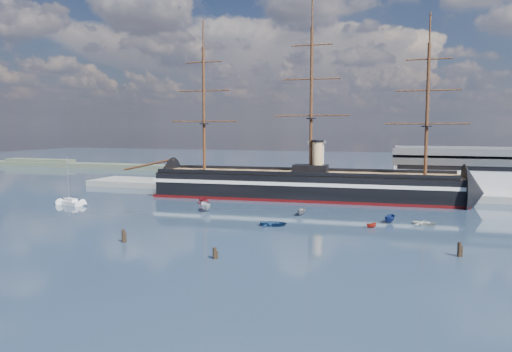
% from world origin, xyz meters
% --- Properties ---
extents(ground, '(600.00, 600.00, 0.00)m').
position_xyz_m(ground, '(0.00, 40.00, 0.00)').
color(ground, '#1E2C41').
rests_on(ground, ground).
extents(quay, '(180.00, 18.00, 2.00)m').
position_xyz_m(quay, '(10.00, 76.00, 0.00)').
color(quay, slate).
rests_on(quay, ground).
extents(warehouse, '(63.00, 21.00, 11.60)m').
position_xyz_m(warehouse, '(58.00, 80.00, 7.98)').
color(warehouse, '#B7BABC').
rests_on(warehouse, ground).
extents(quay_tower, '(5.00, 5.00, 15.00)m').
position_xyz_m(quay_tower, '(3.00, 73.00, 9.75)').
color(quay_tower, silver).
rests_on(quay_tower, ground).
extents(shoreline, '(120.00, 10.00, 4.00)m').
position_xyz_m(shoreline, '(-139.23, 135.00, 1.45)').
color(shoreline, '#3F4C38').
rests_on(shoreline, ground).
extents(warship, '(113.31, 21.23, 53.94)m').
position_xyz_m(warship, '(0.03, 60.00, 4.04)').
color(warship, black).
rests_on(warship, ground).
extents(sailboat, '(8.45, 5.10, 13.02)m').
position_xyz_m(sailboat, '(-56.53, 28.92, 0.83)').
color(sailboat, silver).
rests_on(sailboat, ground).
extents(motorboat_a, '(7.25, 5.84, 2.78)m').
position_xyz_m(motorboat_a, '(-17.15, 31.03, 0.00)').
color(motorboat_a, silver).
rests_on(motorboat_a, ground).
extents(motorboat_b, '(2.10, 3.83, 1.69)m').
position_xyz_m(motorboat_b, '(4.37, 18.27, 0.00)').
color(motorboat_b, navy).
rests_on(motorboat_b, ground).
extents(motorboat_c, '(5.07, 2.06, 1.99)m').
position_xyz_m(motorboat_c, '(7.18, 33.07, 0.00)').
color(motorboat_c, gray).
rests_on(motorboat_c, ground).
extents(motorboat_d, '(5.93, 7.31, 2.48)m').
position_xyz_m(motorboat_d, '(-22.98, 42.52, 0.00)').
color(motorboat_d, maroon).
rests_on(motorboat_d, ground).
extents(motorboat_e, '(1.68, 3.27, 1.46)m').
position_xyz_m(motorboat_e, '(35.56, 29.30, 0.00)').
color(motorboat_e, beige).
rests_on(motorboat_e, ground).
extents(motorboat_f, '(5.85, 3.06, 2.23)m').
position_xyz_m(motorboat_f, '(28.15, 29.31, 0.00)').
color(motorboat_f, navy).
rests_on(motorboat_f, ground).
extents(motorboat_g, '(3.36, 3.02, 1.33)m').
position_xyz_m(motorboat_g, '(24.74, 22.60, 0.00)').
color(motorboat_g, '#A32012').
rests_on(motorboat_g, ground).
extents(piling_near_left, '(0.64, 0.64, 3.13)m').
position_xyz_m(piling_near_left, '(-17.99, -5.02, 0.00)').
color(piling_near_left, black).
rests_on(piling_near_left, ground).
extents(piling_near_mid, '(0.64, 0.64, 2.57)m').
position_xyz_m(piling_near_mid, '(2.65, -10.59, 0.00)').
color(piling_near_mid, black).
rests_on(piling_near_mid, ground).
extents(piling_far_right, '(0.64, 0.64, 3.14)m').
position_xyz_m(piling_far_right, '(40.66, 3.17, 0.00)').
color(piling_far_right, black).
rests_on(piling_far_right, ground).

